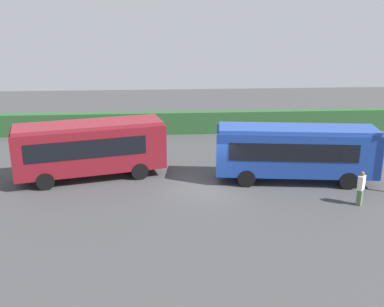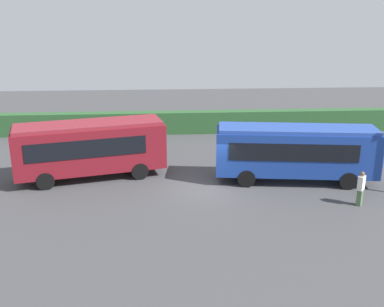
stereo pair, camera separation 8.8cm
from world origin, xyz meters
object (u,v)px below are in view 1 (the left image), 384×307
Objects in this scene: bus_blue at (296,151)px; traffic_cone at (360,157)px; person_right at (361,187)px; person_center at (261,152)px; person_left at (62,153)px; bus_maroon at (90,147)px.

bus_blue reaches higher than traffic_cone.
person_right reaches higher than traffic_cone.
person_center is at bearing 127.65° from bus_blue.
person_left reaches higher than traffic_cone.
person_center is (10.38, 1.10, -0.90)m from bus_maroon.
person_left is 1.03× the size of person_right.
person_right is (16.30, -6.66, -0.04)m from person_left.
bus_maroon reaches higher than bus_blue.
person_left is 0.98× the size of person_center.
traffic_cone is at bearing 110.21° from person_right.
bus_blue is 4.38m from person_right.
person_center is at bearing -172.92° from traffic_cone.
traffic_cone is at bearing 33.46° from person_center.
person_right is at bearing -48.62° from bus_blue.
bus_maroon reaches higher than person_left.
person_right is (2.40, -3.55, -0.89)m from bus_blue.
person_left is 19.22m from traffic_cone.
person_center reaches higher than traffic_cone.
person_left is at bearing -158.98° from person_right.
person_left is 17.61m from person_right.
bus_maroon is at bearing -155.77° from person_right.
bus_maroon reaches higher than traffic_cone.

